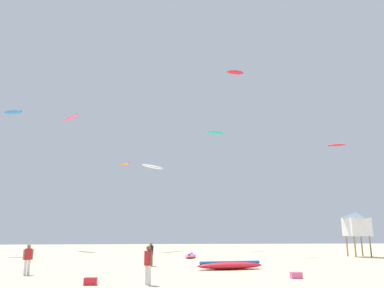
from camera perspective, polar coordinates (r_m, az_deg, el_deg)
name	(u,v)px	position (r m, az deg, el deg)	size (l,w,h in m)	color
person_foreground	(148,262)	(17.73, -6.75, -17.60)	(0.40, 0.47, 1.72)	silver
person_midground	(151,252)	(26.96, -6.38, -16.24)	(0.36, 0.50, 1.61)	black
person_left	(28,257)	(23.35, -23.98, -15.63)	(0.48, 0.37, 1.65)	silver
kite_grounded_near	(191,255)	(35.20, -0.22, -16.82)	(1.54, 3.47, 0.41)	#E5598C
kite_grounded_mid	(230,265)	(24.74, 5.87, -18.13)	(4.43, 1.82, 0.56)	red
lifeguard_tower	(356,224)	(39.66, 24.02, -11.17)	(2.30, 2.30, 4.15)	#8C704C
cooler_box	(296,275)	(20.75, 15.78, -18.91)	(0.56, 0.36, 0.32)	#E5598C
gear_bag	(90,281)	(18.31, -15.39, -19.75)	(0.56, 0.36, 0.32)	red
kite_aloft_0	(125,164)	(51.22, -10.26, -3.05)	(1.97, 1.96, 0.52)	orange
kite_aloft_1	(235,72)	(44.98, 6.71, 10.92)	(2.13, 0.84, 0.46)	red
kite_aloft_2	(71,118)	(54.87, -18.17, 3.87)	(3.34, 3.83, 0.70)	#E5598C
kite_aloft_3	(216,133)	(51.37, 3.67, 1.76)	(2.88, 1.49, 0.41)	#19B29E
kite_aloft_5	(13,112)	(46.57, -25.86, 4.46)	(2.42, 1.39, 0.38)	blue
kite_aloft_6	(336,145)	(48.02, 21.38, -0.16)	(2.23, 1.26, 0.28)	red
kite_aloft_7	(153,167)	(48.55, -6.04, -3.52)	(3.46, 3.50, 0.69)	white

